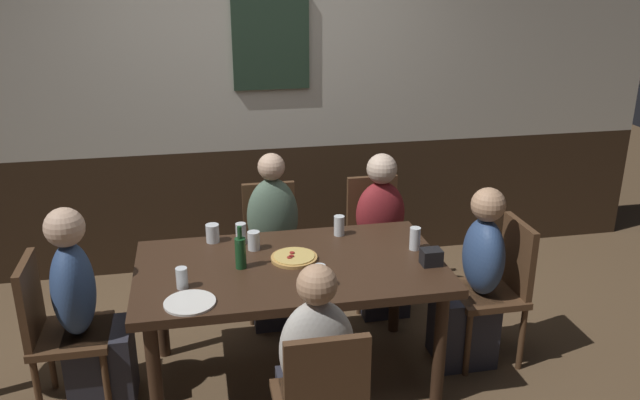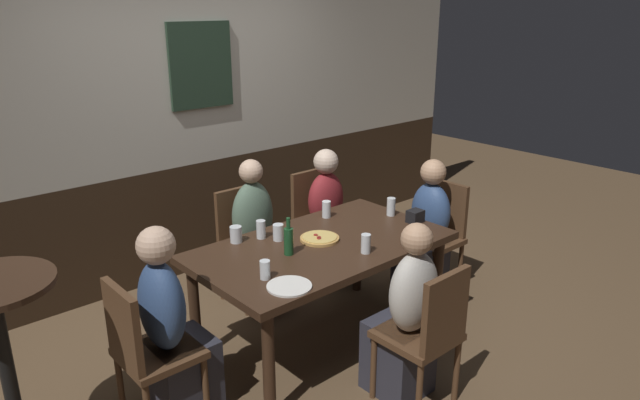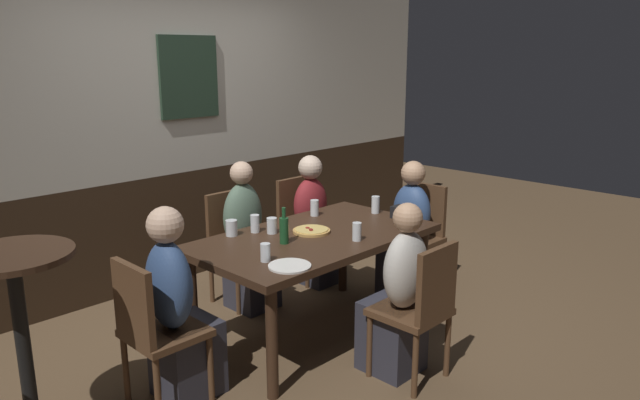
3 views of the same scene
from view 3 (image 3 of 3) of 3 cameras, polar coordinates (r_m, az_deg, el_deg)
The scene contains 25 objects.
ground_plane at distance 4.37m, azimuth -0.56°, elevation -12.64°, with size 12.00×12.00×0.00m, color brown.
wall_back at distance 5.24m, azimuth -13.60°, elevation 6.42°, with size 6.40×0.13×2.60m.
dining_table at distance 4.11m, azimuth -0.58°, elevation -4.38°, with size 1.68×0.95×0.74m.
chair_mid_near at distance 3.64m, azimuth 9.59°, elevation -9.86°, with size 0.40×0.40×0.88m.
chair_head_east at distance 5.09m, azimuth 9.43°, elevation -2.89°, with size 0.40×0.40×0.88m.
chair_head_west at distance 3.46m, azimuth -15.67°, elevation -11.53°, with size 0.40×0.40×0.88m.
chair_mid_far at distance 4.80m, azimuth -8.17°, elevation -3.88°, with size 0.40×0.40×0.88m.
chair_right_far at distance 5.27m, azimuth -1.80°, elevation -2.14°, with size 0.40×0.40×0.88m.
person_mid_near at distance 3.75m, azimuth 7.47°, elevation -9.72°, with size 0.34×0.37×1.10m.
person_head_east at distance 4.97m, azimuth 8.34°, elevation -3.63°, with size 0.37×0.34×1.10m.
person_head_west at distance 3.54m, azimuth -13.37°, elevation -10.93°, with size 0.37×0.34×1.15m.
person_mid_far at distance 4.69m, azimuth -6.94°, elevation -4.48°, with size 0.34×0.37×1.15m.
person_right_far at distance 5.16m, azimuth -0.53°, elevation -2.78°, with size 0.34×0.37×1.11m.
pizza at distance 4.14m, azimuth -0.82°, elevation -2.94°, with size 0.26×0.26×0.03m.
highball_clear at distance 4.64m, azimuth 5.32°, elevation -0.53°, with size 0.06×0.06×0.13m.
pint_glass_pale at distance 3.58m, azimuth -5.24°, elevation -5.13°, with size 0.06×0.06×0.11m.
tumbler_short at distance 4.16m, azimuth -6.23°, elevation -2.36°, with size 0.06×0.06×0.12m.
pint_glass_amber at distance 4.12m, azimuth -4.61°, elevation -2.51°, with size 0.07×0.07×0.11m.
beer_glass_half at distance 3.96m, azimuth 3.54°, elevation -3.15°, with size 0.06×0.06×0.12m.
beer_glass_tall at distance 4.55m, azimuth -0.52°, elevation -0.86°, with size 0.06×0.06×0.12m.
pint_glass_stout at distance 4.10m, azimuth -8.45°, elevation -2.71°, with size 0.08×0.08×0.11m.
beer_bottle_green at distance 3.89m, azimuth -3.45°, elevation -2.83°, with size 0.06×0.06×0.24m.
plate_white_large at distance 3.50m, azimuth -2.91°, elevation -6.31°, with size 0.25×0.25×0.01m, color white.
condiment_caddy at distance 4.53m, azimuth 7.57°, elevation -1.13°, with size 0.11×0.09×0.09m, color black.
side_bar_table at distance 3.29m, azimuth -26.55°, elevation -11.67°, with size 0.56×0.56×1.05m.
Camera 3 is at (-2.77, -2.75, 1.96)m, focal length 33.51 mm.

